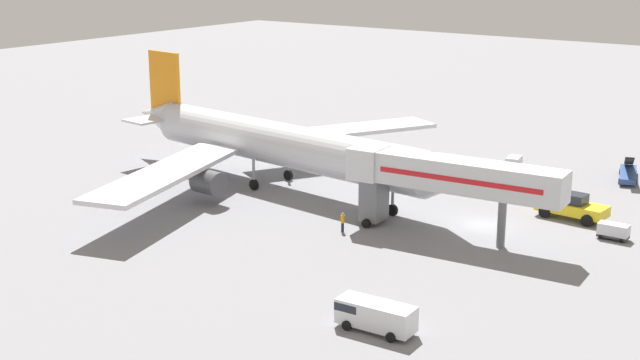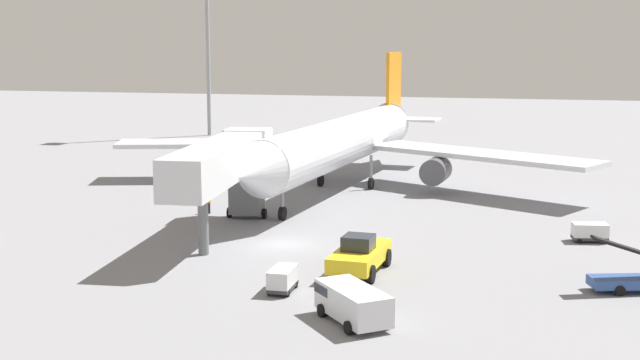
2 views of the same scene
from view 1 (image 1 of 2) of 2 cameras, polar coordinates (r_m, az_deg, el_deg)
name	(u,v)px [view 1 (image 1 of 2)]	position (r m, az deg, el deg)	size (l,w,h in m)	color
ground_plane	(481,225)	(80.36, 10.46, -2.88)	(300.00, 300.00, 0.00)	gray
airplane_at_gate	(274,144)	(90.44, -2.99, 2.39)	(47.97, 46.38, 12.56)	silver
jet_bridge	(441,177)	(75.32, 7.89, 0.21)	(4.68, 19.37, 7.08)	silver
pushback_tug	(572,207)	(83.64, 16.15, -1.71)	(3.19, 6.53, 2.42)	yellow
belt_loader_truck	(628,173)	(99.27, 19.47, 0.46)	(7.07, 3.54, 3.26)	#2D4C8E
service_van_mid_center	(374,314)	(58.03, 3.53, -8.73)	(2.33, 5.40, 1.99)	silver
baggage_cart_far_center	(514,162)	(100.71, 12.54, 1.17)	(2.58, 1.77, 1.32)	#38383D
baggage_cart_mid_left	(614,231)	(79.14, 18.61, -3.15)	(1.26, 2.55, 1.37)	#38383D
ground_crew_worker_foreground	(343,222)	(76.82, 1.48, -2.74)	(0.36, 0.36, 1.77)	#1E2333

